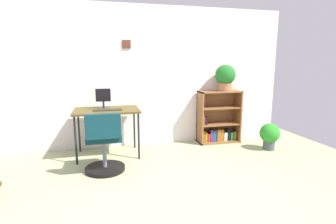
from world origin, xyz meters
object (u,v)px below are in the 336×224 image
desk (107,113)px  office_chair (104,146)px  potted_plant_floor (270,135)px  keyboard (108,110)px  potted_plant_on_shelf (225,77)px  bookshelf_low (218,120)px  monitor (103,99)px

desk → office_chair: size_ratio=1.18×
potted_plant_floor → office_chair: bearing=-173.8°
keyboard → potted_plant_on_shelf: potted_plant_on_shelf is taller
bookshelf_low → potted_plant_floor: (0.64, -0.63, -0.15)m
desk → bookshelf_low: bearing=8.0°
desk → potted_plant_floor: (2.57, -0.36, -0.41)m
office_chair → potted_plant_floor: bearing=6.2°
desk → bookshelf_low: size_ratio=1.04×
desk → keyboard: bearing=-83.4°
potted_plant_on_shelf → potted_plant_floor: size_ratio=1.04×
desk → monitor: 0.22m
desk → keyboard: 0.13m
potted_plant_floor → monitor: bearing=170.7°
bookshelf_low → potted_plant_on_shelf: potted_plant_on_shelf is taller
keyboard → bookshelf_low: (1.92, 0.38, -0.33)m
monitor → office_chair: size_ratio=0.38×
monitor → potted_plant_on_shelf: size_ratio=0.67×
potted_plant_on_shelf → bookshelf_low: bearing=149.0°
desk → keyboard: (0.01, -0.11, 0.07)m
desk → potted_plant_on_shelf: 2.10m
monitor → desk: bearing=-58.8°
desk → office_chair: office_chair is taller
bookshelf_low → keyboard: bearing=-168.9°
office_chair → potted_plant_on_shelf: (2.08, 0.86, 0.82)m
keyboard → potted_plant_on_shelf: (2.01, 0.32, 0.44)m
keyboard → potted_plant_floor: bearing=-5.6°
keyboard → office_chair: (-0.07, -0.54, -0.38)m
keyboard → potted_plant_floor: size_ratio=0.95×
desk → potted_plant_floor: bearing=-7.9°
keyboard → desk: bearing=96.6°
bookshelf_low → potted_plant_floor: bearing=-44.7°
office_chair → potted_plant_floor: size_ratio=1.86×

